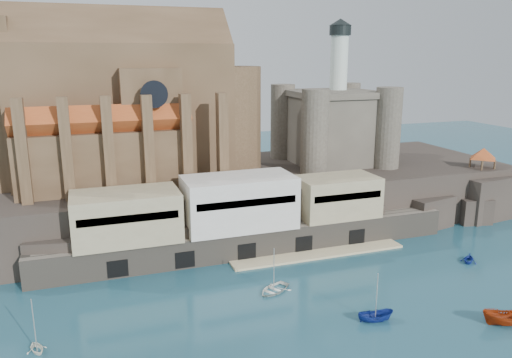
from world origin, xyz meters
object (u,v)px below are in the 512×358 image
Objects in this scene: pavilion at (483,155)px; church at (134,111)px; boat_2 at (375,321)px; castle_keep at (333,123)px.

church is at bearing 166.52° from pavilion.
castle_keep is at bearing -10.50° from boat_2.
church is at bearing 37.46° from boat_2.
church reaches higher than boat_2.
castle_keep is 30.50m from pavilion.
church is 1.60× the size of castle_keep.
pavilion is at bearing -13.48° from church.
boat_2 is at bearing -110.77° from castle_keep.
castle_keep is at bearing -1.11° from church.
pavilion is 1.41× the size of boat_2.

